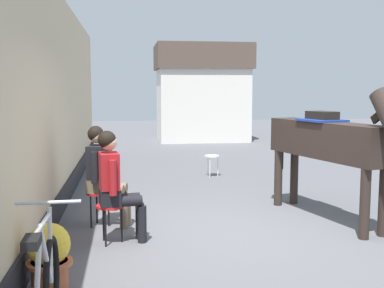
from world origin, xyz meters
The scene contains 9 objects.
ground_plane centered at (0.00, 3.00, 0.00)m, with size 40.00×40.00×0.00m, color #56565B.
pub_facade_wall centered at (-2.55, 1.50, 1.54)m, with size 0.34×14.00×3.40m.
distant_cottage centered at (1.40, 11.57, 1.80)m, with size 3.40×2.60×3.50m.
seated_visitor_near centered at (-1.54, -0.19, 0.78)m, with size 0.61×0.49×1.39m.
seated_visitor_far centered at (-1.72, 0.57, 0.78)m, with size 0.61×0.47×1.39m.
saddled_horse_center centered at (1.48, 0.39, 1.16)m, with size 1.07×2.92×2.06m.
flower_planter_near centered at (-2.13, -1.51, 0.33)m, with size 0.43×0.43×0.64m.
spare_stool_white centered at (0.44, 4.10, 0.40)m, with size 0.32×0.32×0.46m.
satchel_bag centered at (-1.59, 1.52, 0.10)m, with size 0.28×0.12×0.20m, color maroon.
Camera 1 is at (-1.39, -5.98, 1.88)m, focal length 44.72 mm.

